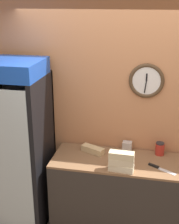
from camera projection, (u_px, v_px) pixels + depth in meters
wall_back at (124, 112)px, 3.67m from camera, size 5.20×0.10×2.70m
prep_counter at (118, 194)px, 3.66m from camera, size 1.51×0.61×0.90m
beverage_cooler at (19, 136)px, 3.66m from camera, size 0.68×0.70×2.00m
sandwich_stack_bottom at (121, 168)px, 3.27m from camera, size 0.27×0.12×0.07m
sandwich_stack_middle at (121, 162)px, 3.24m from camera, size 0.26×0.10×0.07m
sandwich_stack_top at (122, 155)px, 3.22m from camera, size 0.26×0.11×0.07m
sandwich_flat_left at (93, 150)px, 3.66m from camera, size 0.29×0.20×0.07m
chefs_knife at (158, 168)px, 3.33m from camera, size 0.30×0.19×0.02m
condiment_jar at (160, 149)px, 3.60m from camera, size 0.10×0.10×0.15m
napkin_dispenser at (127, 146)px, 3.68m from camera, size 0.11×0.09×0.12m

